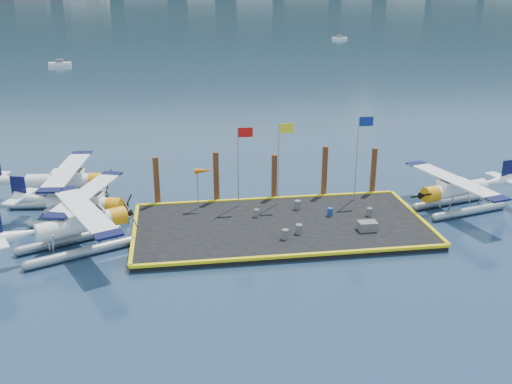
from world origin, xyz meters
TOP-DOWN VIEW (x-y plane):
  - ground at (0.00, 0.00)m, footprint 4000.00×4000.00m
  - dock at (0.00, 0.00)m, footprint 20.00×10.00m
  - dock_bumpers at (0.00, 0.00)m, footprint 20.25×10.25m
  - seaplane_a at (-13.27, -1.27)m, footprint 9.26×9.71m
  - seaplane_b at (-13.61, 2.70)m, footprint 8.79×9.39m
  - seaplane_c at (-15.68, 7.46)m, footprint 9.34×10.30m
  - seaplane_d at (13.62, 1.49)m, footprint 8.90×9.61m
  - drum_0 at (-1.45, 1.52)m, footprint 0.39×0.39m
  - drum_1 at (0.91, -1.79)m, footprint 0.46×0.46m
  - drum_2 at (3.79, 0.93)m, footprint 0.41×0.41m
  - drum_3 at (-0.17, -2.48)m, footprint 0.46×0.46m
  - drum_4 at (6.59, 0.53)m, footprint 0.41×0.41m
  - drum_5 at (1.76, 2.55)m, footprint 0.46×0.46m
  - crate at (5.60, -1.93)m, footprint 1.24×0.83m
  - flagpole_red at (-2.29, 3.80)m, footprint 1.14×0.08m
  - flagpole_yellow at (0.70, 3.80)m, footprint 1.14×0.08m
  - flagpole_blue at (6.70, 3.80)m, footprint 1.14×0.08m
  - windsock at (-5.03, 3.80)m, footprint 1.40×0.44m
  - piling_0 at (-8.50, 5.40)m, footprint 0.44×0.44m
  - piling_1 at (-4.00, 5.40)m, footprint 0.44×0.44m
  - piling_2 at (0.50, 5.40)m, footprint 0.44×0.44m
  - piling_3 at (4.50, 5.40)m, footprint 0.44×0.44m
  - piling_4 at (8.50, 5.40)m, footprint 0.44×0.44m

SIDE VIEW (x-z plane):
  - ground at x=0.00m, z-range 0.00..0.00m
  - dock at x=0.00m, z-range 0.00..0.40m
  - dock_bumpers at x=0.00m, z-range 0.40..0.58m
  - drum_0 at x=-1.45m, z-range 0.40..0.95m
  - drum_4 at x=6.59m, z-range 0.40..0.98m
  - drum_2 at x=3.79m, z-range 0.40..0.98m
  - crate at x=5.60m, z-range 0.40..1.02m
  - drum_1 at x=0.91m, z-range 0.40..1.04m
  - drum_3 at x=-0.17m, z-range 0.40..1.05m
  - drum_5 at x=1.76m, z-range 0.40..1.05m
  - seaplane_b at x=-13.61m, z-range -0.22..3.15m
  - seaplane_d at x=13.62m, z-range -0.22..3.19m
  - seaplane_a at x=-13.27m, z-range -0.23..3.33m
  - seaplane_c at x=-15.68m, z-range -0.24..3.41m
  - piling_2 at x=0.50m, z-range 0.00..3.80m
  - piling_0 at x=-8.50m, z-range 0.00..4.00m
  - piling_4 at x=8.50m, z-range 0.00..4.00m
  - piling_1 at x=-4.00m, z-range 0.00..4.20m
  - piling_3 at x=4.50m, z-range 0.00..4.30m
  - windsock at x=-5.03m, z-range 1.67..4.79m
  - flagpole_red at x=-2.29m, z-range 1.40..7.40m
  - flagpole_yellow at x=0.70m, z-range 1.41..7.61m
  - flagpole_blue at x=6.70m, z-range 1.44..7.94m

